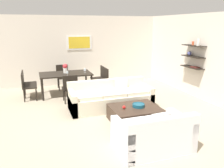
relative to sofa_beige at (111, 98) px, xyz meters
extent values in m
plane|color=tan|center=(0.01, -0.34, -0.29)|extent=(18.00, 18.00, 0.00)
cube|color=silver|center=(0.31, 3.19, 1.06)|extent=(8.40, 0.06, 2.70)
cube|color=white|center=(-0.25, 3.15, 1.37)|extent=(0.99, 0.02, 0.56)
cube|color=gold|center=(-0.25, 3.13, 1.37)|extent=(0.85, 0.01, 0.45)
cube|color=silver|center=(3.04, 0.26, 1.06)|extent=(0.06, 8.20, 2.70)
cube|color=black|center=(2.87, 0.19, 1.41)|extent=(0.28, 0.90, 0.02)
cube|color=black|center=(2.87, 0.19, 1.06)|extent=(0.28, 0.90, 0.02)
cube|color=black|center=(2.87, 0.19, 0.71)|extent=(0.28, 0.90, 0.02)
cylinder|color=silver|center=(2.87, -0.01, 1.53)|extent=(0.10, 0.10, 0.22)
sphere|color=#4C518C|center=(2.87, 0.37, 1.14)|extent=(0.14, 0.14, 0.14)
cylinder|color=#D85933|center=(2.87, 0.24, 1.48)|extent=(0.07, 0.07, 0.12)
cube|color=#4C1E19|center=(2.87, 0.04, 0.74)|extent=(0.20, 0.28, 0.03)
cube|color=beige|center=(0.00, -0.04, -0.08)|extent=(2.36, 0.90, 0.42)
cube|color=beige|center=(0.00, 0.33, 0.31)|extent=(2.36, 0.16, 0.36)
cube|color=beige|center=(-1.11, -0.04, 0.01)|extent=(0.14, 0.90, 0.60)
cube|color=beige|center=(1.10, -0.04, 0.01)|extent=(0.14, 0.90, 0.60)
cube|color=beige|center=(-0.70, -0.08, 0.18)|extent=(0.67, 0.70, 0.10)
cube|color=beige|center=(0.00, -0.08, 0.18)|extent=(0.67, 0.70, 0.10)
cube|color=beige|center=(0.69, -0.08, 0.18)|extent=(0.67, 0.70, 0.10)
cube|color=white|center=(0.38, 0.15, 0.31)|extent=(0.37, 0.17, 0.36)
cube|color=white|center=(0.05, -2.39, -0.08)|extent=(1.42, 0.90, 0.42)
cube|color=white|center=(0.05, -2.76, 0.31)|extent=(1.42, 0.16, 0.36)
cube|color=white|center=(0.69, -2.39, 0.01)|extent=(0.14, 0.90, 0.60)
cube|color=white|center=(-0.58, -2.39, 0.01)|extent=(0.14, 0.90, 0.60)
cube|color=white|center=(0.34, -2.35, 0.18)|extent=(0.55, 0.70, 0.10)
cube|color=white|center=(-0.23, -2.35, 0.18)|extent=(0.55, 0.70, 0.10)
cube|color=white|center=(0.11, -2.58, 0.31)|extent=(0.37, 0.15, 0.36)
cube|color=#38281E|center=(0.26, -1.12, -0.10)|extent=(1.18, 0.99, 0.38)
cylinder|color=navy|center=(0.35, -1.13, 0.12)|extent=(0.30, 0.30, 0.07)
torus|color=navy|center=(0.35, -1.13, 0.16)|extent=(0.31, 0.31, 0.02)
sphere|color=red|center=(-0.04, -1.14, 0.13)|extent=(0.08, 0.08, 0.08)
cube|color=black|center=(-1.03, 1.75, 0.44)|extent=(1.71, 0.99, 0.04)
cylinder|color=black|center=(-1.83, 1.32, 0.06)|extent=(0.06, 0.06, 0.71)
cylinder|color=black|center=(-0.23, 1.32, 0.06)|extent=(0.06, 0.06, 0.71)
cylinder|color=black|center=(-1.83, 2.19, 0.06)|extent=(0.06, 0.06, 0.71)
cylinder|color=black|center=(-0.23, 2.19, 0.06)|extent=(0.06, 0.06, 0.71)
cube|color=black|center=(0.15, 1.53, 0.14)|extent=(0.44, 0.44, 0.04)
cube|color=black|center=(0.35, 1.53, 0.37)|extent=(0.04, 0.44, 0.43)
cylinder|color=black|center=(-0.03, 1.71, -0.09)|extent=(0.04, 0.04, 0.41)
cylinder|color=black|center=(-0.03, 1.35, -0.09)|extent=(0.04, 0.04, 0.41)
cylinder|color=black|center=(0.33, 1.71, -0.09)|extent=(0.04, 0.04, 0.41)
cylinder|color=black|center=(0.33, 1.35, -0.09)|extent=(0.04, 0.04, 0.41)
cube|color=black|center=(-1.03, 0.94, 0.14)|extent=(0.44, 0.44, 0.04)
cube|color=black|center=(-1.03, 0.74, 0.37)|extent=(0.44, 0.04, 0.43)
cylinder|color=black|center=(-0.85, 1.12, -0.09)|extent=(0.04, 0.04, 0.41)
cylinder|color=black|center=(-1.21, 1.12, -0.09)|extent=(0.04, 0.04, 0.41)
cylinder|color=black|center=(-0.85, 0.76, -0.09)|extent=(0.04, 0.04, 0.41)
cylinder|color=black|center=(-1.21, 0.76, -0.09)|extent=(0.04, 0.04, 0.41)
cube|color=black|center=(-1.03, 2.57, 0.14)|extent=(0.44, 0.44, 0.04)
cube|color=black|center=(-1.03, 2.77, 0.37)|extent=(0.44, 0.04, 0.43)
cylinder|color=black|center=(-1.21, 2.39, -0.09)|extent=(0.04, 0.04, 0.41)
cylinder|color=black|center=(-0.85, 2.39, -0.09)|extent=(0.04, 0.04, 0.41)
cylinder|color=black|center=(-1.21, 2.75, -0.09)|extent=(0.04, 0.04, 0.41)
cylinder|color=black|center=(-0.85, 2.75, -0.09)|extent=(0.04, 0.04, 0.41)
cube|color=black|center=(-2.21, 1.98, 0.14)|extent=(0.44, 0.44, 0.04)
cube|color=black|center=(-2.41, 1.98, 0.37)|extent=(0.04, 0.44, 0.43)
cylinder|color=black|center=(-2.03, 1.80, -0.09)|extent=(0.04, 0.04, 0.41)
cylinder|color=black|center=(-2.03, 2.16, -0.09)|extent=(0.04, 0.04, 0.41)
cylinder|color=black|center=(-2.39, 1.80, -0.09)|extent=(0.04, 0.04, 0.41)
cylinder|color=black|center=(-2.39, 2.16, -0.09)|extent=(0.04, 0.04, 0.41)
cube|color=black|center=(0.15, 1.98, 0.14)|extent=(0.44, 0.44, 0.04)
cube|color=black|center=(0.35, 1.98, 0.37)|extent=(0.04, 0.44, 0.43)
cylinder|color=black|center=(-0.03, 2.16, -0.09)|extent=(0.04, 0.04, 0.41)
cylinder|color=black|center=(-0.03, 1.80, -0.09)|extent=(0.04, 0.04, 0.41)
cylinder|color=black|center=(0.33, 2.16, -0.09)|extent=(0.04, 0.04, 0.41)
cylinder|color=black|center=(0.33, 1.80, -0.09)|extent=(0.04, 0.04, 0.41)
cube|color=black|center=(-2.21, 1.53, 0.14)|extent=(0.44, 0.44, 0.04)
cube|color=black|center=(-2.41, 1.53, 0.37)|extent=(0.04, 0.44, 0.43)
cylinder|color=black|center=(-2.03, 1.35, -0.09)|extent=(0.04, 0.04, 0.41)
cylinder|color=black|center=(-2.03, 1.71, -0.09)|extent=(0.04, 0.04, 0.41)
cylinder|color=black|center=(-2.39, 1.35, -0.09)|extent=(0.04, 0.04, 0.41)
cylinder|color=black|center=(-2.39, 1.71, -0.09)|extent=(0.04, 0.04, 0.41)
cylinder|color=silver|center=(-0.38, 1.63, 0.46)|extent=(0.06, 0.06, 0.01)
cylinder|color=silver|center=(-0.38, 1.63, 0.49)|extent=(0.01, 0.01, 0.06)
cylinder|color=silver|center=(-0.38, 1.63, 0.57)|extent=(0.08, 0.08, 0.08)
cylinder|color=silver|center=(-1.03, 2.19, 0.46)|extent=(0.06, 0.06, 0.01)
cylinder|color=silver|center=(-1.03, 2.19, 0.50)|extent=(0.01, 0.01, 0.08)
cylinder|color=silver|center=(-1.03, 2.19, 0.58)|extent=(0.06, 0.06, 0.07)
cylinder|color=silver|center=(-1.03, 1.32, 0.46)|extent=(0.06, 0.06, 0.01)
cylinder|color=silver|center=(-1.03, 1.32, 0.50)|extent=(0.01, 0.01, 0.08)
cylinder|color=silver|center=(-1.03, 1.32, 0.58)|extent=(0.07, 0.07, 0.07)
cylinder|color=silver|center=(-1.03, 1.80, 0.54)|extent=(0.13, 0.13, 0.17)
sphere|color=red|center=(-1.03, 1.80, 0.69)|extent=(0.16, 0.16, 0.16)
camera|label=1|loc=(-1.99, -5.95, 2.05)|focal=36.67mm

